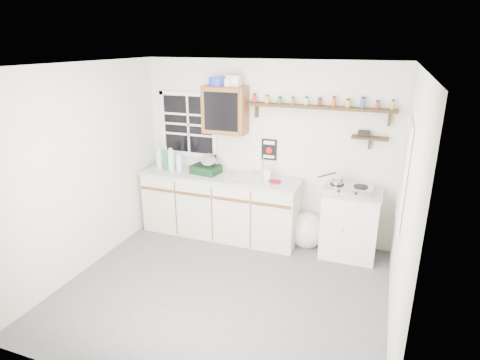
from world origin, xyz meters
name	(u,v)px	position (x,y,z in m)	size (l,w,h in m)	color
room	(222,188)	(0.00, 0.00, 1.25)	(3.64, 3.24, 2.54)	#505053
main_cabinet	(220,205)	(-0.58, 1.30, 0.46)	(2.31, 0.63, 0.92)	beige
right_cabinet	(350,223)	(1.25, 1.32, 0.46)	(0.73, 0.57, 0.91)	silver
sink	(256,178)	(-0.05, 1.30, 0.93)	(0.52, 0.44, 0.29)	#BCBCC1
upper_cabinet	(225,110)	(-0.55, 1.44, 1.82)	(0.60, 0.32, 0.65)	brown
upper_cabinet_clutter	(224,81)	(-0.56, 1.44, 2.21)	(0.45, 0.24, 0.14)	#1A35AE
spice_shelf	(320,107)	(0.73, 1.51, 1.93)	(1.91, 0.18, 0.34)	#301D0D
secondary_shelf	(368,137)	(1.36, 1.52, 1.58)	(0.45, 0.16, 0.24)	#301D0D
warning_sign	(269,150)	(0.05, 1.59, 1.28)	(0.22, 0.02, 0.30)	black
window_back	(188,125)	(-1.20, 1.59, 1.55)	(0.93, 0.03, 0.98)	black
window_right	(405,173)	(1.79, 0.55, 1.45)	(0.03, 0.78, 1.08)	black
water_bottles	(169,160)	(-1.38, 1.27, 1.07)	(0.41, 0.12, 0.35)	silver
dish_rack	(207,167)	(-0.79, 1.31, 1.01)	(0.43, 0.35, 0.29)	black
soap_bottle	(267,172)	(0.10, 1.36, 1.03)	(0.09, 0.10, 0.21)	silver
rag	(274,182)	(0.23, 1.26, 0.93)	(0.16, 0.13, 0.02)	maroon
hotplate	(349,188)	(1.20, 1.31, 0.95)	(0.59, 0.33, 0.08)	#BCBCC1
saucepan	(337,180)	(1.04, 1.31, 1.03)	(0.35, 0.24, 0.16)	#BCBCC1
trash_bag	(307,230)	(0.68, 1.40, 0.22)	(0.46, 0.42, 0.53)	silver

